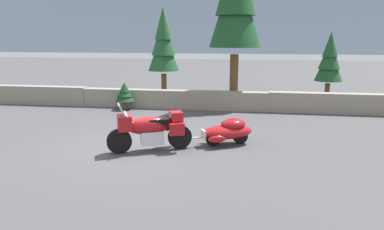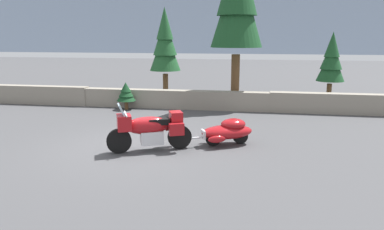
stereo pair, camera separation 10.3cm
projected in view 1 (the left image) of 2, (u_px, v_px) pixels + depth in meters
ground_plane at (131, 147)px, 10.34m from camera, size 80.00×80.00×0.00m
stone_guard_wall at (175, 99)px, 15.73m from camera, size 24.00×0.55×0.84m
distant_ridgeline at (242, 18)px, 100.97m from camera, size 240.00×80.00×16.00m
touring_motorcycle at (150, 129)px, 9.86m from camera, size 2.16×1.30×1.33m
car_shaped_trailer at (227, 131)px, 10.47m from camera, size 2.15×1.25×0.76m
pine_tree_secondary at (163, 43)px, 17.36m from camera, size 1.47×1.47×4.41m
pine_tree_far_right at (330, 59)px, 16.46m from camera, size 1.23×1.23×3.26m
pine_sapling_near at (125, 93)px, 15.42m from camera, size 0.80×0.80×1.16m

